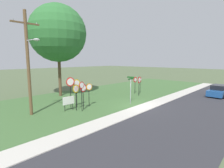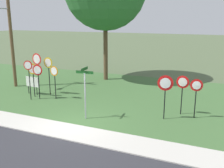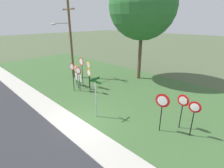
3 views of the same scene
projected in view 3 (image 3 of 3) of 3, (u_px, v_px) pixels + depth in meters
The scene contains 16 objects.
ground_plane at pixel (83, 121), 10.89m from camera, with size 160.00×160.00×0.00m, color #4C5B3D.
sidewalk_strip at pixel (73, 126), 10.35m from camera, with size 44.00×1.60×0.06m, color #BCB7AD.
grass_median at pixel (138, 94), 14.90m from camera, with size 44.00×12.00×0.04m, color #3D6033.
stop_sign_near_left at pixel (79, 74), 14.97m from camera, with size 0.70×0.11×2.30m.
stop_sign_near_right at pixel (82, 65), 15.88m from camera, with size 0.79×0.14×2.88m.
stop_sign_far_left at pixel (72, 72), 14.96m from camera, with size 0.60×0.14×2.59m.
stop_sign_far_center at pixel (89, 76), 14.63m from camera, with size 0.64×0.13×2.20m.
stop_sign_far_right at pixel (88, 69), 15.57m from camera, with size 0.72×0.11×2.62m.
stop_sign_center_tall at pixel (77, 72), 15.53m from camera, with size 0.72×0.14×2.29m.
yield_sign_near_left at pixel (162, 104), 9.29m from camera, with size 0.81×0.16×2.38m.
yield_sign_near_right at pixel (183, 104), 9.60m from camera, with size 0.70×0.12×2.20m.
yield_sign_far_left at pixel (194, 111), 8.93m from camera, with size 0.65×0.12×2.14m.
street_name_post at pixel (96, 94), 10.80m from camera, with size 0.96×0.81×2.76m.
utility_pole at pixel (70, 38), 17.67m from camera, with size 2.10×2.14×8.14m.
notice_board at pixel (78, 78), 16.44m from camera, with size 1.10×0.11×1.25m.
oak_tree_left at pixel (143, 5), 16.37m from camera, with size 6.70×6.70×10.85m.
Camera 3 is at (7.85, -5.37, 6.13)m, focal length 26.87 mm.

